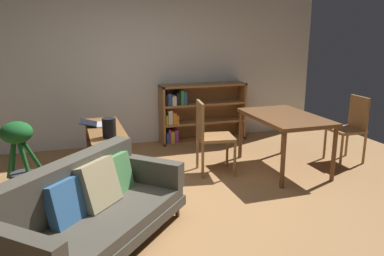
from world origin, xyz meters
The scene contains 11 objects.
ground_plane centered at (0.00, 0.00, 0.00)m, with size 8.16×8.16×0.00m, color #9E7042.
back_wall_panel centered at (0.00, 2.70, 1.35)m, with size 6.80×0.10×2.70m, color silver.
fabric_couch centered at (-0.81, -0.40, 0.35)m, with size 1.82×1.86×0.76m.
media_console centered at (-0.49, 1.26, 0.32)m, with size 0.44×1.37×0.64m.
open_laptop centered at (-0.54, 1.49, 0.66)m, with size 0.48×0.36×0.07m.
desk_speaker centered at (-0.48, 0.85, 0.75)m, with size 0.16×0.16×0.23m.
potted_floor_plant centered at (-1.51, 1.10, 0.51)m, with size 0.43×0.44×0.84m.
dining_table centered at (1.84, 0.80, 0.67)m, with size 0.83×1.30×0.75m.
dining_chair_near centered at (2.93, 0.80, 0.53)m, with size 0.43×0.41×0.95m.
dining_chair_far centered at (0.82, 0.96, 0.55)m, with size 0.52×0.49×0.97m.
bookshelf centered at (1.16, 2.51, 0.49)m, with size 1.47×0.35×0.98m.
Camera 1 is at (-0.92, -3.64, 1.88)m, focal length 36.29 mm.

